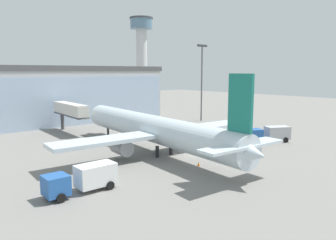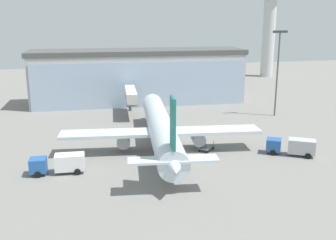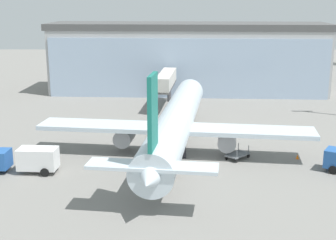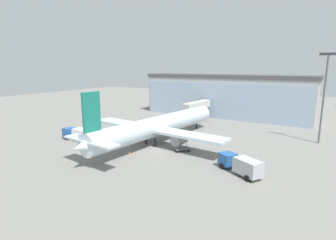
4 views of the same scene
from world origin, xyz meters
The scene contains 8 objects.
ground centered at (0.00, 0.00, 0.00)m, with size 240.00×240.00×0.00m, color gray.
terminal_building centered at (-0.01, 41.60, 6.62)m, with size 53.38×15.20×13.25m.
jet_bridge centered at (-3.99, 27.91, 4.44)m, with size 3.44×12.72×5.82m.
airplane centered at (-2.56, 4.30, 3.55)m, with size 32.08×40.06×11.83m.
catering_truck centered at (-18.34, -2.73, 1.47)m, with size 7.40×2.80×2.65m.
baggage_cart centered at (4.45, 1.74, 0.50)m, with size 3.09×3.13×1.50m.
safety_cone_nose centered at (-3.01, -4.60, 0.28)m, with size 0.36×0.36×0.55m, color orange.
safety_cone_wingtip centered at (11.29, 1.76, 0.28)m, with size 0.36×0.36×0.55m, color orange.
Camera 3 is at (-2.96, -48.77, 17.67)m, focal length 50.00 mm.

